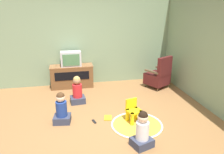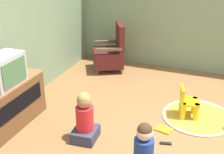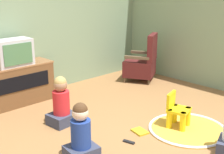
{
  "view_description": "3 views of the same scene",
  "coord_description": "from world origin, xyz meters",
  "px_view_note": "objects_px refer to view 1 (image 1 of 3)",
  "views": [
    {
      "loc": [
        -0.56,
        -3.8,
        2.28
      ],
      "look_at": [
        0.37,
        0.71,
        0.75
      ],
      "focal_mm": 35.0,
      "sensor_mm": 36.0,
      "label": 1
    },
    {
      "loc": [
        -3.44,
        -0.42,
        2.41
      ],
      "look_at": [
        0.07,
        0.94,
        0.73
      ],
      "focal_mm": 50.0,
      "sensor_mm": 36.0,
      "label": 2
    },
    {
      "loc": [
        -2.62,
        -2.17,
        1.85
      ],
      "look_at": [
        0.15,
        0.71,
        0.65
      ],
      "focal_mm": 50.0,
      "sensor_mm": 36.0,
      "label": 3
    }
  ],
  "objects_px": {
    "tv_cabinet": "(72,76)",
    "yellow_kid_chair": "(134,113)",
    "black_armchair": "(158,76)",
    "child_watching_left": "(62,110)",
    "television": "(71,59)",
    "remote_control": "(94,121)",
    "child_watching_right": "(77,91)",
    "child_watching_center": "(142,131)",
    "book": "(108,118)"
  },
  "relations": [
    {
      "from": "tv_cabinet",
      "to": "yellow_kid_chair",
      "type": "distance_m",
      "value": 2.55
    },
    {
      "from": "black_armchair",
      "to": "child_watching_left",
      "type": "bearing_deg",
      "value": -0.22
    },
    {
      "from": "television",
      "to": "remote_control",
      "type": "distance_m",
      "value": 2.29
    },
    {
      "from": "television",
      "to": "child_watching_right",
      "type": "distance_m",
      "value": 1.23
    },
    {
      "from": "television",
      "to": "child_watching_right",
      "type": "bearing_deg",
      "value": -85.37
    },
    {
      "from": "television",
      "to": "child_watching_center",
      "type": "distance_m",
      "value": 3.28
    },
    {
      "from": "black_armchair",
      "to": "yellow_kid_chair",
      "type": "xyz_separation_m",
      "value": [
        -1.26,
        -1.71,
        -0.15
      ]
    },
    {
      "from": "child_watching_left",
      "to": "child_watching_right",
      "type": "bearing_deg",
      "value": 75.48
    },
    {
      "from": "child_watching_left",
      "to": "child_watching_right",
      "type": "relative_size",
      "value": 0.96
    },
    {
      "from": "child_watching_center",
      "to": "book",
      "type": "height_order",
      "value": "child_watching_center"
    },
    {
      "from": "child_watching_right",
      "to": "book",
      "type": "xyz_separation_m",
      "value": [
        0.57,
        -0.92,
        -0.28
      ]
    },
    {
      "from": "black_armchair",
      "to": "child_watching_right",
      "type": "xyz_separation_m",
      "value": [
        -2.32,
        -0.56,
        -0.06
      ]
    },
    {
      "from": "child_watching_center",
      "to": "child_watching_right",
      "type": "distance_m",
      "value": 2.18
    },
    {
      "from": "child_watching_right",
      "to": "remote_control",
      "type": "height_order",
      "value": "child_watching_right"
    },
    {
      "from": "yellow_kid_chair",
      "to": "remote_control",
      "type": "xyz_separation_m",
      "value": [
        -0.79,
        0.14,
        -0.19
      ]
    },
    {
      "from": "child_watching_center",
      "to": "book",
      "type": "relative_size",
      "value": 2.76
    },
    {
      "from": "television",
      "to": "remote_control",
      "type": "bearing_deg",
      "value": -80.35
    },
    {
      "from": "television",
      "to": "child_watching_left",
      "type": "relative_size",
      "value": 0.85
    },
    {
      "from": "child_watching_left",
      "to": "yellow_kid_chair",
      "type": "bearing_deg",
      "value": -2.67
    },
    {
      "from": "tv_cabinet",
      "to": "yellow_kid_chair",
      "type": "relative_size",
      "value": 2.55
    },
    {
      "from": "yellow_kid_chair",
      "to": "child_watching_left",
      "type": "height_order",
      "value": "child_watching_left"
    },
    {
      "from": "television",
      "to": "book",
      "type": "distance_m",
      "value": 2.28
    },
    {
      "from": "television",
      "to": "black_armchair",
      "type": "bearing_deg",
      "value": -12.52
    },
    {
      "from": "yellow_kid_chair",
      "to": "remote_control",
      "type": "distance_m",
      "value": 0.83
    },
    {
      "from": "book",
      "to": "tv_cabinet",
      "type": "bearing_deg",
      "value": 30.56
    },
    {
      "from": "black_armchair",
      "to": "remote_control",
      "type": "relative_size",
      "value": 5.97
    },
    {
      "from": "black_armchair",
      "to": "book",
      "type": "bearing_deg",
      "value": 11.73
    },
    {
      "from": "remote_control",
      "to": "child_watching_center",
      "type": "bearing_deg",
      "value": -158.64
    },
    {
      "from": "child_watching_left",
      "to": "book",
      "type": "height_order",
      "value": "child_watching_left"
    },
    {
      "from": "remote_control",
      "to": "black_armchair",
      "type": "bearing_deg",
      "value": -67.02
    },
    {
      "from": "black_armchair",
      "to": "child_watching_left",
      "type": "relative_size",
      "value": 1.42
    },
    {
      "from": "yellow_kid_chair",
      "to": "book",
      "type": "relative_size",
      "value": 1.99
    },
    {
      "from": "television",
      "to": "yellow_kid_chair",
      "type": "distance_m",
      "value": 2.6
    },
    {
      "from": "black_armchair",
      "to": "child_watching_left",
      "type": "distance_m",
      "value": 3.05
    },
    {
      "from": "child_watching_right",
      "to": "remote_control",
      "type": "relative_size",
      "value": 4.35
    },
    {
      "from": "television",
      "to": "child_watching_left",
      "type": "xyz_separation_m",
      "value": [
        -0.27,
        -1.98,
        -0.56
      ]
    },
    {
      "from": "television",
      "to": "child_watching_center",
      "type": "relative_size",
      "value": 0.86
    },
    {
      "from": "television",
      "to": "yellow_kid_chair",
      "type": "bearing_deg",
      "value": -62.91
    },
    {
      "from": "yellow_kid_chair",
      "to": "child_watching_left",
      "type": "bearing_deg",
      "value": 153.94
    },
    {
      "from": "black_armchair",
      "to": "book",
      "type": "relative_size",
      "value": 3.95
    },
    {
      "from": "tv_cabinet",
      "to": "child_watching_center",
      "type": "distance_m",
      "value": 3.26
    },
    {
      "from": "tv_cabinet",
      "to": "television",
      "type": "height_order",
      "value": "television"
    },
    {
      "from": "child_watching_left",
      "to": "book",
      "type": "xyz_separation_m",
      "value": [
        0.94,
        -0.03,
        -0.27
      ]
    },
    {
      "from": "child_watching_center",
      "to": "child_watching_right",
      "type": "relative_size",
      "value": 0.96
    },
    {
      "from": "yellow_kid_chair",
      "to": "book",
      "type": "height_order",
      "value": "yellow_kid_chair"
    },
    {
      "from": "black_armchair",
      "to": "child_watching_right",
      "type": "distance_m",
      "value": 2.39
    },
    {
      "from": "yellow_kid_chair",
      "to": "book",
      "type": "bearing_deg",
      "value": 139.1
    },
    {
      "from": "tv_cabinet",
      "to": "yellow_kid_chair",
      "type": "bearing_deg",
      "value": -63.23
    },
    {
      "from": "black_armchair",
      "to": "tv_cabinet",
      "type": "bearing_deg",
      "value": -41.74
    },
    {
      "from": "book",
      "to": "child_watching_left",
      "type": "bearing_deg",
      "value": 100.52
    }
  ]
}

